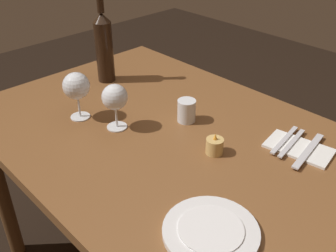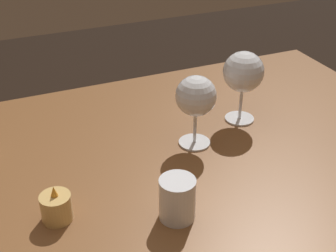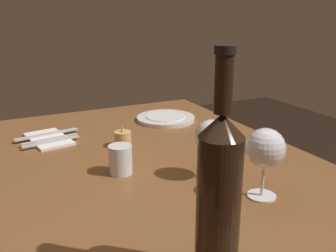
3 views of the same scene
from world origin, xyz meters
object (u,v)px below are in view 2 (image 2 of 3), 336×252
wine_glass_left (196,98)px  wine_glass_right (243,73)px  votive_candle (56,208)px  water_tumbler (177,201)px

wine_glass_left → wine_glass_right: 0.15m
votive_candle → wine_glass_right: bearing=-159.2°
wine_glass_right → votive_candle: bearing=20.8°
wine_glass_left → wine_glass_right: wine_glass_right is taller
votive_candle → water_tumbler: bearing=158.3°
wine_glass_right → votive_candle: (0.45, 0.17, -0.09)m
water_tumbler → votive_candle: 0.20m
wine_glass_right → votive_candle: wine_glass_right is taller
wine_glass_left → wine_glass_right: bearing=-159.9°
wine_glass_left → votive_candle: (0.31, 0.12, -0.08)m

